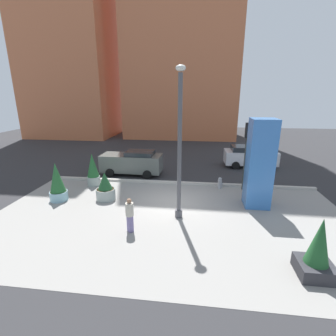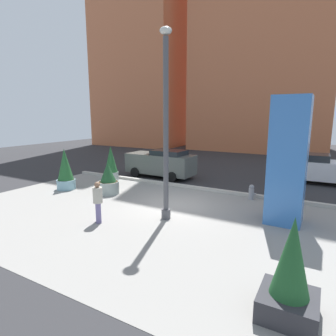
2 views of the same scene
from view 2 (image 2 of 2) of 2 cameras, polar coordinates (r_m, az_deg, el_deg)
The scene contains 15 objects.
ground_plane at distance 16.48m, azimuth 7.93°, elevation -3.71°, with size 60.00×60.00×0.00m, color #2D2D30.
plaza_pavement at distance 11.36m, azimuth -3.52°, elevation -10.33°, with size 18.00×10.00×0.02m, color gray.
curb_strip at distance 15.67m, azimuth 6.75°, elevation -4.13°, with size 18.00×0.24×0.16m, color #B7B2A8.
lamp_post at distance 10.68m, azimuth -0.43°, elevation 7.55°, with size 0.44×0.44×7.15m.
art_pillar_blue at distance 11.34m, azimuth 23.11°, elevation 1.27°, with size 1.30×1.30×4.77m, color #3870BC.
potted_plant_by_pillar at distance 16.47m, azimuth -20.08°, elevation -0.51°, with size 1.00×1.00×2.27m.
potted_plant_near_left at distance 14.97m, azimuth -12.03°, elevation -2.50°, with size 1.10×1.10×1.67m.
potted_plant_mid_plaza at distance 17.58m, azimuth -11.46°, elevation 0.59°, with size 0.86×0.86×2.20m.
potted_plant_near_right at distance 6.51m, azimuth 23.52°, elevation -19.59°, with size 1.13×1.13×2.16m.
fire_hydrant at distance 14.33m, azimuth 16.54°, elevation -4.72°, with size 0.36×0.26×0.75m.
traffic_light_far_side at distance 13.59m, azimuth 23.02°, elevation 4.90°, with size 0.28×0.42×4.29m.
car_intersection at distance 19.24m, azimuth 28.61°, elevation -0.13°, with size 4.28×2.16×1.76m.
car_far_lane at distance 18.56m, azimuth -1.43°, elevation 1.03°, with size 4.61×2.08×1.85m.
pedestrian_on_sidewalk at distance 11.05m, azimuth -14.02°, elevation -6.36°, with size 0.51×0.51×1.61m.
office_block_flanking at distance 42.21m, azimuth -4.78°, elevation 27.87°, with size 11.53×9.72×33.08m, color #C66B42.
Camera 2 is at (5.81, -10.87, 4.08)m, focal length 30.09 mm.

